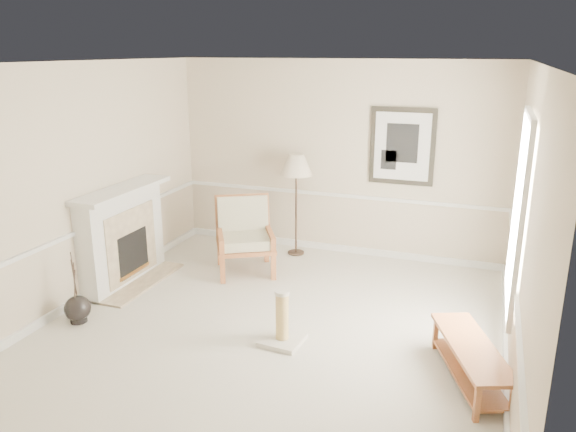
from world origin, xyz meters
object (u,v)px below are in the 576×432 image
Objects in this scene: floor_vase at (78,309)px; floor_lamp at (296,168)px; scratching_post at (282,326)px; bench at (471,357)px; armchair at (244,232)px.

floor_lamp reaches higher than floor_vase.
floor_lamp is at bearing 106.13° from scratching_post.
scratching_post is at bearing 177.88° from bench.
floor_lamp is at bearing 61.68° from floor_vase.
floor_lamp is at bearing 134.75° from bench.
floor_lamp is (0.48, 0.84, 0.79)m from armchair.
scratching_post is at bearing -85.11° from armchair.
bench is (2.68, -2.71, -1.10)m from floor_lamp.
floor_vase is 0.63× the size of bench.
bench is at bearing -60.34° from armchair.
floor_vase is 1.44× the size of scratching_post.
floor_vase reaches higher than scratching_post.
floor_lamp is 1.12× the size of bench.
armchair is 0.80× the size of bench.
floor_vase is 0.78× the size of armchair.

